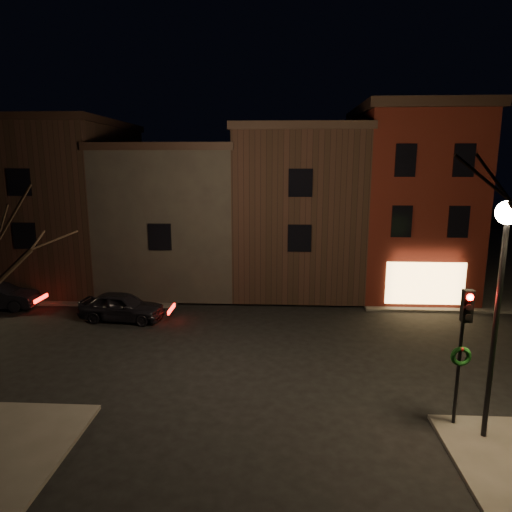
{
  "coord_description": "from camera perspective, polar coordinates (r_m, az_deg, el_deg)",
  "views": [
    {
      "loc": [
        0.53,
        -17.67,
        7.53
      ],
      "look_at": [
        -0.61,
        3.31,
        3.2
      ],
      "focal_mm": 32.0,
      "sensor_mm": 36.0,
      "label": 1
    }
  ],
  "objects": [
    {
      "name": "ground",
      "position": [
        19.22,
        1.32,
        -11.43
      ],
      "size": [
        120.0,
        120.0,
        0.0
      ],
      "primitive_type": "plane",
      "color": "black",
      "rests_on": "ground"
    },
    {
      "name": "sidewalk_far_left",
      "position": [
        43.55,
        -25.07,
        0.66
      ],
      "size": [
        30.0,
        30.0,
        0.12
      ],
      "primitive_type": "cube",
      "color": "#2D2B28",
      "rests_on": "ground"
    },
    {
      "name": "corner_building",
      "position": [
        28.24,
        18.58,
        6.72
      ],
      "size": [
        6.5,
        8.5,
        10.5
      ],
      "color": "#49130D",
      "rests_on": "ground"
    },
    {
      "name": "row_building_a",
      "position": [
        28.32,
        5.1,
        6.13
      ],
      "size": [
        7.3,
        10.3,
        9.4
      ],
      "color": "black",
      "rests_on": "ground"
    },
    {
      "name": "row_building_b",
      "position": [
        29.04,
        -9.43,
        5.17
      ],
      "size": [
        7.8,
        10.3,
        8.4
      ],
      "color": "black",
      "rests_on": "ground"
    },
    {
      "name": "row_building_c",
      "position": [
        31.35,
        -22.6,
        6.28
      ],
      "size": [
        7.3,
        10.3,
        9.9
      ],
      "color": "black",
      "rests_on": "ground"
    },
    {
      "name": "street_lamp_near",
      "position": [
        13.19,
        28.52,
        -0.05
      ],
      "size": [
        0.6,
        0.6,
        6.48
      ],
      "color": "black",
      "rests_on": "sidewalk_near_right"
    },
    {
      "name": "traffic_signal",
      "position": [
        14.0,
        24.47,
        -9.16
      ],
      "size": [
        0.58,
        0.38,
        4.05
      ],
      "color": "black",
      "rests_on": "sidewalk_near_right"
    },
    {
      "name": "parked_car_a",
      "position": [
        23.12,
        -16.42,
        -6.05
      ],
      "size": [
        4.21,
        2.05,
        1.38
      ],
      "primitive_type": "imported",
      "rotation": [
        0.0,
        0.0,
        1.47
      ],
      "color": "black",
      "rests_on": "ground"
    }
  ]
}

